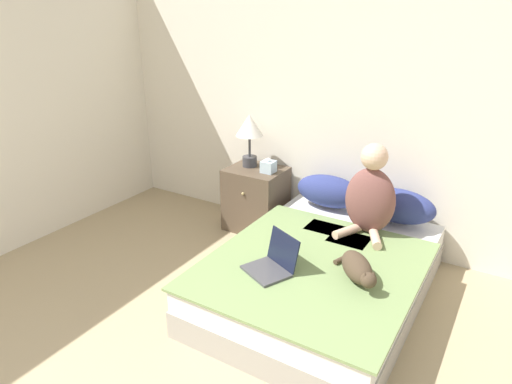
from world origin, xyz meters
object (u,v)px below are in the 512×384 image
bed (322,275)px  pillow_near (329,191)px  nightstand (256,199)px  person_sitting (370,196)px  table_lamp (250,130)px  tissue_box (268,166)px  laptop_open (272,263)px  cat_tabby (358,268)px  pillow_far (398,206)px

bed → pillow_near: (-0.31, 0.81, 0.34)m
nightstand → person_sitting: bearing=-11.8°
table_lamp → tissue_box: bearing=-13.5°
laptop_open → table_lamp: 1.61m
pillow_near → nightstand: bearing=-175.3°
person_sitting → laptop_open: bearing=-111.9°
person_sitting → tissue_box: 1.08m
cat_tabby → tissue_box: 1.56m
pillow_far → person_sitting: size_ratio=0.83×
cat_tabby → nightstand: (-1.38, 0.96, -0.16)m
nightstand → table_lamp: bearing=158.3°
cat_tabby → laptop_open: laptop_open is taller
tissue_box → cat_tabby: bearing=-37.5°
tissue_box → laptop_open: bearing=-58.8°
person_sitting → nightstand: person_sitting is taller
laptop_open → pillow_far: bearing=91.8°
pillow_far → table_lamp: bearing=-179.1°
person_sitting → table_lamp: size_ratio=1.44×
pillow_far → cat_tabby: bearing=-88.9°
table_lamp → pillow_near: bearing=1.6°
pillow_near → nightstand: 0.77m
table_lamp → tissue_box: size_ratio=3.64×
bed → cat_tabby: cat_tabby is taller
pillow_far → nightstand: size_ratio=0.98×
person_sitting → laptop_open: 1.01m
pillow_far → laptop_open: 1.33m
person_sitting → table_lamp: table_lamp is taller
person_sitting → nightstand: size_ratio=1.18×
cat_tabby → tissue_box: bearing=-168.3°
pillow_near → pillow_far: 0.62m
laptop_open → tissue_box: tissue_box is taller
cat_tabby → nightstand: size_ratio=0.76×
person_sitting → laptop_open: (-0.36, -0.91, -0.26)m
pillow_near → cat_tabby: (0.64, -1.02, -0.06)m
pillow_near → person_sitting: size_ratio=0.83×
pillow_near → person_sitting: bearing=-33.7°
bed → pillow_near: pillow_near is taller
cat_tabby → laptop_open: bearing=-111.0°
person_sitting → pillow_far: bearing=63.9°
person_sitting → tissue_box: size_ratio=5.26×
pillow_near → tissue_box: tissue_box is taller
bed → laptop_open: bearing=-117.0°
pillow_near → table_lamp: bearing=-178.4°
pillow_far → tissue_box: (-1.21, -0.08, 0.15)m
pillow_far → person_sitting: person_sitting is taller
bed → table_lamp: (-1.14, 0.79, 0.80)m
bed → pillow_far: pillow_far is taller
nightstand → tissue_box: size_ratio=4.47×
bed → cat_tabby: bearing=-32.6°
pillow_far → laptop_open: bearing=-113.0°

